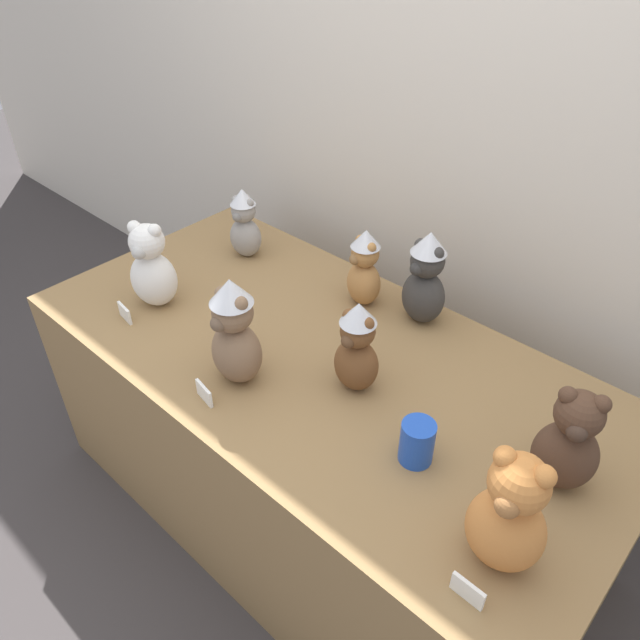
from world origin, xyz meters
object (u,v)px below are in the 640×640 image
object	(u,v)px
display_table	(320,438)
teddy_bear_charcoal	(425,279)
party_cup_blue	(417,442)
teddy_bear_ginger	(509,516)
teddy_bear_caramel	(364,268)
teddy_bear_ash	(245,224)
teddy_bear_chestnut	(357,348)
teddy_bear_cocoa	(569,443)
teddy_bear_snow	(152,268)
teddy_bear_mocha	(235,333)

from	to	relation	value
display_table	teddy_bear_charcoal	xyz separation A→B (m)	(0.11, 0.33, 0.50)
display_table	party_cup_blue	bearing A→B (deg)	-16.95
display_table	teddy_bear_ginger	size ratio (longest dim) A/B	5.84
teddy_bear_caramel	party_cup_blue	distance (m)	0.64
teddy_bear_ash	teddy_bear_caramel	size ratio (longest dim) A/B	0.98
teddy_bear_chestnut	teddy_bear_charcoal	world-z (taller)	teddy_bear_charcoal
teddy_bear_ash	teddy_bear_caramel	xyz separation A→B (m)	(0.48, 0.05, 0.00)
teddy_bear_cocoa	party_cup_blue	xyz separation A→B (m)	(-0.27, -0.16, -0.07)
teddy_bear_snow	party_cup_blue	world-z (taller)	teddy_bear_snow
teddy_bear_snow	teddy_bear_ash	bearing A→B (deg)	66.84
teddy_bear_caramel	teddy_bear_charcoal	bearing A→B (deg)	30.37
display_table	teddy_bear_chestnut	size ratio (longest dim) A/B	6.53
display_table	teddy_bear_mocha	size ratio (longest dim) A/B	5.54
teddy_bear_cocoa	teddy_bear_ash	bearing A→B (deg)	151.35
teddy_bear_snow	party_cup_blue	size ratio (longest dim) A/B	2.57
teddy_bear_caramel	teddy_bear_chestnut	bearing A→B (deg)	-37.95
display_table	teddy_bear_cocoa	world-z (taller)	teddy_bear_cocoa
teddy_bear_chestnut	teddy_bear_mocha	distance (m)	0.31
teddy_bear_ash	teddy_bear_charcoal	bearing A→B (deg)	-4.89
teddy_bear_caramel	teddy_bear_snow	xyz separation A→B (m)	(-0.47, -0.44, 0.01)
teddy_bear_charcoal	teddy_bear_caramel	bearing A→B (deg)	-157.67
teddy_bear_snow	party_cup_blue	distance (m)	0.96
party_cup_blue	teddy_bear_ginger	bearing A→B (deg)	-20.14
teddy_bear_caramel	teddy_bear_snow	bearing A→B (deg)	-121.24
teddy_bear_cocoa	teddy_bear_charcoal	world-z (taller)	teddy_bear_charcoal
teddy_bear_charcoal	party_cup_blue	distance (m)	0.55
teddy_bear_caramel	party_cup_blue	world-z (taller)	teddy_bear_caramel
teddy_bear_cocoa	teddy_bear_snow	distance (m)	1.24
teddy_bear_chestnut	party_cup_blue	xyz separation A→B (m)	(0.26, -0.09, -0.08)
teddy_bear_ash	party_cup_blue	distance (m)	1.03
teddy_bear_cocoa	teddy_bear_ginger	distance (m)	0.26
teddy_bear_ash	teddy_bear_mocha	xyz separation A→B (m)	(0.46, -0.44, 0.03)
teddy_bear_mocha	teddy_bear_snow	bearing A→B (deg)	172.74
teddy_bear_ash	teddy_bear_chestnut	size ratio (longest dim) A/B	0.93
teddy_bear_mocha	party_cup_blue	xyz separation A→B (m)	(0.51, 0.09, -0.10)
display_table	teddy_bear_cocoa	xyz separation A→B (m)	(0.69, 0.03, 0.48)
display_table	teddy_bear_mocha	xyz separation A→B (m)	(-0.09, -0.22, 0.51)
teddy_bear_snow	teddy_bear_chestnut	bearing A→B (deg)	-14.62
display_table	teddy_bear_snow	size ratio (longest dim) A/B	6.20
display_table	teddy_bear_ginger	world-z (taller)	teddy_bear_ginger
teddy_bear_chestnut	teddy_bear_snow	xyz separation A→B (m)	(-0.70, -0.13, 0.00)
teddy_bear_ash	teddy_bear_chestnut	bearing A→B (deg)	-33.44
teddy_bear_caramel	teddy_bear_charcoal	xyz separation A→B (m)	(0.19, 0.05, 0.02)
teddy_bear_ginger	teddy_bear_charcoal	xyz separation A→B (m)	(-0.57, 0.55, 0.01)
teddy_bear_ash	party_cup_blue	xyz separation A→B (m)	(0.97, -0.35, -0.07)
display_table	party_cup_blue	xyz separation A→B (m)	(0.42, -0.13, 0.41)
display_table	teddy_bear_mocha	bearing A→B (deg)	-113.22
display_table	teddy_bear_cocoa	distance (m)	0.84
teddy_bear_chestnut	party_cup_blue	bearing A→B (deg)	-23.41
teddy_bear_cocoa	teddy_bear_ginger	world-z (taller)	teddy_bear_ginger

